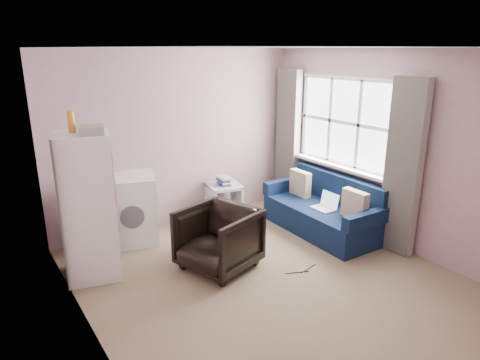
# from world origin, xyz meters

# --- Properties ---
(room) EXTENTS (3.84, 4.24, 2.54)m
(room) POSITION_xyz_m (0.02, 0.01, 1.25)
(room) COLOR #7E6A52
(room) RESTS_ON ground
(armchair) EXTENTS (0.94, 0.97, 0.81)m
(armchair) POSITION_xyz_m (-0.32, 0.51, 0.41)
(armchair) COLOR black
(armchair) RESTS_ON ground
(fridge) EXTENTS (0.70, 0.69, 1.88)m
(fridge) POSITION_xyz_m (-1.57, 1.17, 0.84)
(fridge) COLOR white
(fridge) RESTS_ON ground
(washing_machine) EXTENTS (0.80, 0.80, 0.91)m
(washing_machine) POSITION_xyz_m (-0.88, 1.81, 0.47)
(washing_machine) COLOR white
(washing_machine) RESTS_ON ground
(side_table) EXTENTS (0.56, 0.56, 0.65)m
(side_table) POSITION_xyz_m (0.58, 1.82, 0.31)
(side_table) COLOR #B3B5B1
(side_table) RESTS_ON ground
(sofa) EXTENTS (0.85, 1.79, 0.79)m
(sofa) POSITION_xyz_m (1.49, 0.59, 0.29)
(sofa) COLOR #0E1F41
(sofa) RESTS_ON ground
(window_dressing) EXTENTS (0.17, 2.62, 2.18)m
(window_dressing) POSITION_xyz_m (1.78, 0.70, 1.11)
(window_dressing) COLOR white
(window_dressing) RESTS_ON ground
(floor_cables) EXTENTS (0.45, 0.12, 0.01)m
(floor_cables) POSITION_xyz_m (0.45, -0.12, 0.01)
(floor_cables) COLOR black
(floor_cables) RESTS_ON ground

